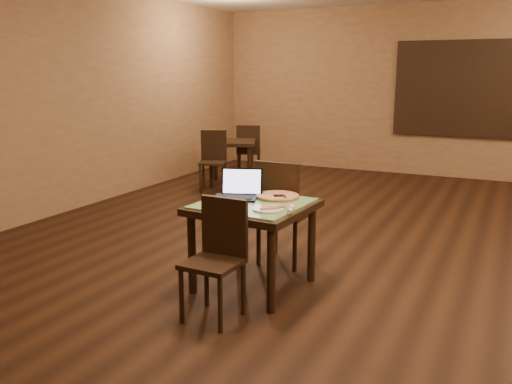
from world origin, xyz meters
The scene contains 17 objects.
ground centered at (0.00, 0.00, 0.00)m, with size 10.00×10.00×0.00m, color black.
wall_back centered at (0.00, 5.00, 1.50)m, with size 8.00×0.02×3.00m, color olive.
wall_left centered at (-4.00, 0.00, 1.50)m, with size 0.02×10.00×3.00m, color olive.
mural centered at (0.50, 4.96, 1.55)m, with size 2.34×0.05×1.64m.
tiled_table centered at (-0.58, -1.04, 0.66)m, with size 0.98×0.98×0.76m.
chair_main_near centered at (-0.57, -1.66, 0.52)m, with size 0.41×0.41×0.92m.
chair_main_far centered at (-0.58, -0.43, 0.58)m, with size 0.46×0.46×1.03m.
laptop centered at (-0.78, -0.94, 0.83)m, with size 0.43×0.40×0.25m.
plate centered at (-0.36, -1.22, 0.77)m, with size 0.25×0.25×0.01m, color white.
pizza_slice centered at (-0.36, -1.22, 0.79)m, with size 0.19×0.19×0.02m, color beige, non-canonical shape.
pizza_pan centered at (-0.46, -0.80, 0.77)m, with size 0.38×0.38×0.01m, color silver.
pizza_whole centered at (-0.46, -0.80, 0.78)m, with size 0.38×0.38×0.03m.
spatula centered at (-0.44, -0.82, 0.79)m, with size 0.09×0.22×0.01m, color silver.
napkin_roll centered at (-0.18, -1.18, 0.78)m, with size 0.08×0.17×0.04m.
other_table_b centered at (-2.87, 2.79, 0.60)m, with size 1.02×1.02×0.73m.
other_table_b_chair_near centered at (-2.90, 2.24, 0.53)m, with size 0.54×0.54×0.94m.
other_table_b_chair_far centered at (-2.83, 3.35, 0.53)m, with size 0.54×0.54×0.94m.
Camera 1 is at (1.40, -5.06, 1.86)m, focal length 38.00 mm.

